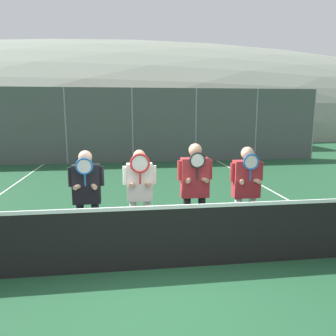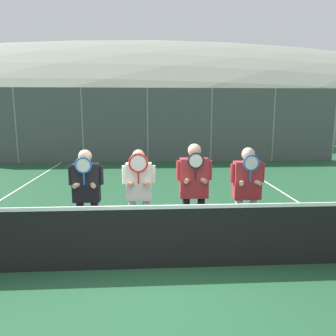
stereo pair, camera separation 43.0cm
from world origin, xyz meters
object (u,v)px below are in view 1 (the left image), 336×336
at_px(player_center_left, 140,189).
at_px(player_center_right, 195,185).
at_px(car_left_of_center, 129,137).
at_px(car_far_left, 37,139).
at_px(car_center, 214,136).
at_px(player_leftmost, 87,191).
at_px(player_rightmost, 246,186).

height_order(player_center_left, player_center_right, player_center_right).
relative_size(player_center_right, car_left_of_center, 0.43).
relative_size(player_center_left, car_left_of_center, 0.41).
xyz_separation_m(car_far_left, car_center, (9.19, 0.47, -0.02)).
xyz_separation_m(player_center_left, car_far_left, (-4.56, 11.51, -0.10)).
distance_m(player_leftmost, player_rightmost, 2.77).
distance_m(player_leftmost, player_center_left, 0.89).
xyz_separation_m(player_leftmost, car_center, (5.52, 12.05, -0.14)).
xyz_separation_m(player_center_left, player_center_right, (0.95, -0.08, 0.07)).
distance_m(player_center_right, car_left_of_center, 11.64).
xyz_separation_m(player_center_right, player_rightmost, (0.93, -0.02, -0.04)).
distance_m(player_leftmost, car_center, 13.25).
relative_size(player_rightmost, car_center, 0.41).
bearing_deg(car_far_left, player_leftmost, -72.42).
bearing_deg(car_left_of_center, car_center, 5.63).
xyz_separation_m(player_rightmost, car_left_of_center, (-1.85, 11.62, -0.08)).
height_order(player_center_left, car_far_left, car_far_left).
bearing_deg(player_leftmost, player_center_right, -0.22).
xyz_separation_m(player_center_right, car_far_left, (-5.51, 11.59, -0.17)).
xyz_separation_m(player_leftmost, player_rightmost, (2.77, -0.03, 0.02)).
bearing_deg(car_center, car_far_left, -177.09).
bearing_deg(car_center, player_center_left, -111.13).
distance_m(player_center_left, car_left_of_center, 11.53).
distance_m(player_center_left, car_far_left, 12.38).
bearing_deg(car_far_left, player_rightmost, -61.00).
relative_size(player_rightmost, car_far_left, 0.41).
relative_size(player_center_right, car_far_left, 0.43).
bearing_deg(car_left_of_center, player_rightmost, -80.97).
relative_size(player_leftmost, car_center, 0.41).
bearing_deg(player_leftmost, player_center_left, 4.40).
bearing_deg(player_center_right, car_left_of_center, 94.54).
bearing_deg(player_rightmost, car_far_left, 119.00).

